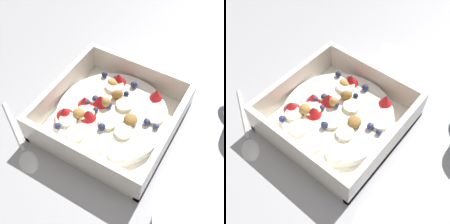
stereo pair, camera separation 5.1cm
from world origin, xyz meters
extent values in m
plane|color=#9E9EA3|center=(0.00, 0.00, 0.00)|extent=(2.40, 2.40, 0.00)
cube|color=white|center=(0.01, -0.01, 0.01)|extent=(0.23, 0.23, 0.01)
cube|color=white|center=(0.01, -0.12, 0.03)|extent=(0.23, 0.01, 0.06)
cube|color=white|center=(0.01, 0.10, 0.03)|extent=(0.23, 0.01, 0.06)
cube|color=white|center=(-0.10, -0.01, 0.03)|extent=(0.01, 0.21, 0.06)
cube|color=white|center=(0.12, -0.01, 0.03)|extent=(0.01, 0.21, 0.06)
cylinder|color=white|center=(0.01, -0.01, 0.02)|extent=(0.20, 0.20, 0.02)
cylinder|color=#F7EFC6|center=(0.04, 0.03, 0.03)|extent=(0.04, 0.04, 0.01)
cylinder|color=#F4EAB7|center=(-0.01, -0.06, 0.03)|extent=(0.04, 0.04, 0.01)
cylinder|color=#F4EAB7|center=(0.08, -0.04, 0.03)|extent=(0.04, 0.04, 0.01)
cylinder|color=#F4EAB7|center=(0.09, 0.00, 0.03)|extent=(0.03, 0.03, 0.01)
cylinder|color=beige|center=(0.03, -0.01, 0.03)|extent=(0.05, 0.05, 0.01)
cylinder|color=#F7EFC6|center=(-0.05, -0.04, 0.03)|extent=(0.04, 0.04, 0.01)
cylinder|color=#F7EFC6|center=(0.08, 0.04, 0.03)|extent=(0.04, 0.04, 0.01)
cylinder|color=#F4EAB7|center=(0.03, -0.05, 0.03)|extent=(0.04, 0.04, 0.01)
cylinder|color=#F4EAB7|center=(-0.02, 0.00, 0.03)|extent=(0.03, 0.03, 0.01)
cylinder|color=#F4EAB7|center=(-0.02, 0.06, 0.03)|extent=(0.04, 0.04, 0.01)
cylinder|color=#F7EFC6|center=(0.06, -0.07, 0.03)|extent=(0.04, 0.04, 0.01)
cone|color=red|center=(0.02, -0.06, 0.04)|extent=(0.03, 0.03, 0.02)
cone|color=red|center=(0.00, -0.04, 0.04)|extent=(0.04, 0.04, 0.02)
cone|color=red|center=(-0.06, -0.04, 0.04)|extent=(0.03, 0.03, 0.02)
cone|color=red|center=(0.04, -0.04, 0.04)|extent=(0.04, 0.04, 0.02)
cone|color=red|center=(-0.06, 0.04, 0.04)|extent=(0.03, 0.03, 0.02)
cone|color=red|center=(0.06, -0.08, 0.04)|extent=(0.04, 0.04, 0.02)
sphere|color=navy|center=(0.00, -0.05, 0.03)|extent=(0.01, 0.01, 0.01)
sphere|color=#23284C|center=(0.05, -0.01, 0.03)|extent=(0.01, 0.01, 0.01)
sphere|color=navy|center=(0.00, -0.02, 0.03)|extent=(0.01, 0.01, 0.01)
sphere|color=navy|center=(0.02, -0.06, 0.03)|extent=(0.01, 0.01, 0.01)
sphere|color=#191E3D|center=(-0.06, -0.07, 0.03)|extent=(0.01, 0.01, 0.01)
sphere|color=#23284C|center=(-0.07, -0.01, 0.03)|extent=(0.01, 0.01, 0.01)
sphere|color=#23284C|center=(0.08, -0.08, 0.03)|extent=(0.01, 0.01, 0.01)
sphere|color=navy|center=(0.00, 0.07, 0.03)|extent=(0.01, 0.01, 0.01)
sphere|color=#23284C|center=(-0.07, -0.05, 0.03)|extent=(0.01, 0.01, 0.01)
sphere|color=navy|center=(0.02, -0.04, 0.03)|extent=(0.01, 0.01, 0.01)
sphere|color=#191E3D|center=(-0.04, -0.01, 0.03)|extent=(0.01, 0.01, 0.01)
sphere|color=navy|center=(0.00, 0.05, 0.03)|extent=(0.01, 0.01, 0.01)
ellipsoid|color=#AD7F42|center=(0.04, -0.06, 0.04)|extent=(0.02, 0.03, 0.02)
ellipsoid|color=olive|center=(0.01, 0.03, 0.04)|extent=(0.03, 0.03, 0.02)
ellipsoid|color=olive|center=(-0.03, -0.02, 0.04)|extent=(0.03, 0.03, 0.02)
ellipsoid|color=tan|center=(0.00, -0.03, 0.04)|extent=(0.02, 0.02, 0.02)
ellipsoid|color=tan|center=(-0.05, -0.05, 0.03)|extent=(0.02, 0.02, 0.01)
ellipsoid|color=silver|center=(0.15, -0.09, 0.00)|extent=(0.05, 0.06, 0.01)
cylinder|color=silver|center=(0.11, -0.17, 0.00)|extent=(0.07, 0.11, 0.01)
cylinder|color=#B7BCC6|center=(0.13, 0.17, 0.06)|extent=(0.09, 0.09, 0.00)
cube|color=silver|center=(-0.20, 0.00, 0.00)|extent=(0.15, 0.15, 0.01)
camera|label=1|loc=(0.28, 0.15, 0.43)|focal=45.69mm
camera|label=2|loc=(0.25, 0.19, 0.43)|focal=45.69mm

